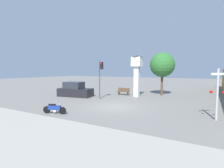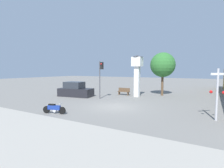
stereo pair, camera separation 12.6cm
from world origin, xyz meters
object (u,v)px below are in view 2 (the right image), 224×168
at_px(motorcycle, 54,108).
at_px(railroad_crossing_signal, 217,92).
at_px(parked_car, 75,90).
at_px(street_tree, 163,65).
at_px(traffic_light, 101,73).
at_px(bench, 124,91).
at_px(clock_tower, 137,69).

height_order(motorcycle, railroad_crossing_signal, railroad_crossing_signal).
relative_size(motorcycle, parked_car, 0.40).
distance_m(railroad_crossing_signal, street_tree, 11.33).
xyz_separation_m(traffic_light, bench, (0.92, 3.98, -2.42)).
distance_m(railroad_crossing_signal, bench, 12.68).
height_order(motorcycle, parked_car, parked_car).
height_order(motorcycle, bench, bench).
xyz_separation_m(traffic_light, street_tree, (5.34, 6.12, 0.98)).
xyz_separation_m(traffic_light, parked_car, (-3.72, -0.07, -2.15)).
bearing_deg(parked_car, motorcycle, -67.68).
xyz_separation_m(motorcycle, street_tree, (4.61, 13.49, 3.49)).
height_order(railroad_crossing_signal, parked_car, railroad_crossing_signal).
relative_size(traffic_light, railroad_crossing_signal, 1.26).
height_order(motorcycle, traffic_light, traffic_light).
bearing_deg(bench, motorcycle, -91.00).
distance_m(traffic_light, parked_car, 4.30).
bearing_deg(clock_tower, railroad_crossing_signal, -39.94).
height_order(traffic_light, bench, traffic_light).
bearing_deg(bench, traffic_light, -103.06).
xyz_separation_m(railroad_crossing_signal, parked_car, (-14.88, 3.31, -1.09)).
bearing_deg(railroad_crossing_signal, traffic_light, 163.12).
relative_size(motorcycle, traffic_light, 0.42).
relative_size(railroad_crossing_signal, bench, 2.09).
relative_size(clock_tower, bench, 3.13).
bearing_deg(traffic_light, parked_car, -178.91).
distance_m(motorcycle, bench, 11.36).
bearing_deg(parked_car, clock_tower, 19.07).
bearing_deg(street_tree, clock_tower, -132.26).
height_order(street_tree, bench, street_tree).
bearing_deg(railroad_crossing_signal, bench, 144.25).
distance_m(motorcycle, parked_car, 8.56).
bearing_deg(bench, railroad_crossing_signal, -35.75).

